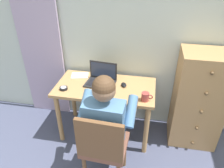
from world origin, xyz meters
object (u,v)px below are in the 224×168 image
computer_mouse (124,85)px  coffee_mug (145,97)px  chair (103,146)px  person_seated (108,118)px  laptop (101,79)px  desk_clock (64,88)px  notebook_pad (80,76)px  desk (105,94)px  dresser (198,100)px

computer_mouse → coffee_mug: size_ratio=0.83×
chair → person_seated: 0.26m
laptop → desk_clock: bearing=-149.7°
desk_clock → notebook_pad: (0.08, 0.33, -0.01)m
person_seated → coffee_mug: bearing=44.5°
chair → desk: bearing=100.7°
person_seated → notebook_pad: size_ratio=5.80×
desk → dresser: 1.09m
desk → coffee_mug: bearing=-22.9°
dresser → person_seated: (-0.94, -0.63, 0.10)m
desk → person_seated: 0.55m
chair → person_seated: size_ratio=0.74×
laptop → computer_mouse: (0.28, -0.02, -0.04)m
person_seated → laptop: person_seated is taller
desk → dresser: dresser is taller
desk → notebook_pad: size_ratio=5.52×
desk_clock → computer_mouse: bearing=17.0°
dresser → notebook_pad: bearing=177.2°
laptop → coffee_mug: bearing=-26.3°
person_seated → desk_clock: bearing=148.1°
dresser → desk_clock: (-1.53, -0.26, 0.14)m
desk → laptop: (-0.06, 0.07, 0.16)m
dresser → computer_mouse: dresser is taller
chair → person_seated: person_seated is taller
notebook_pad → coffee_mug: coffee_mug is taller
dresser → person_seated: bearing=-146.1°
chair → person_seated: (0.01, 0.18, 0.18)m
computer_mouse → coffee_mug: coffee_mug is taller
laptop → notebook_pad: bearing=160.4°
person_seated → laptop: 0.63m
desk → chair: 0.73m
laptop → desk_clock: laptop is taller
chair → notebook_pad: bearing=119.5°
person_seated → coffee_mug: 0.47m
laptop → computer_mouse: 0.28m
notebook_pad → coffee_mug: size_ratio=1.75×
coffee_mug → computer_mouse: bearing=137.1°
dresser → laptop: (-1.14, -0.04, 0.18)m
dresser → chair: bearing=-139.2°
notebook_pad → desk: bearing=-39.0°
desk → desk_clock: desk_clock is taller
coffee_mug → dresser: bearing=26.7°
chair → notebook_pad: (-0.50, 0.89, 0.21)m
desk → computer_mouse: bearing=11.4°
chair → computer_mouse: 0.79m
computer_mouse → desk_clock: bearing=178.9°
laptop → coffee_mug: 0.60m
person_seated → desk_clock: size_ratio=13.53×
dresser → coffee_mug: (-0.60, -0.30, 0.17)m
laptop → coffee_mug: (0.54, -0.27, -0.00)m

